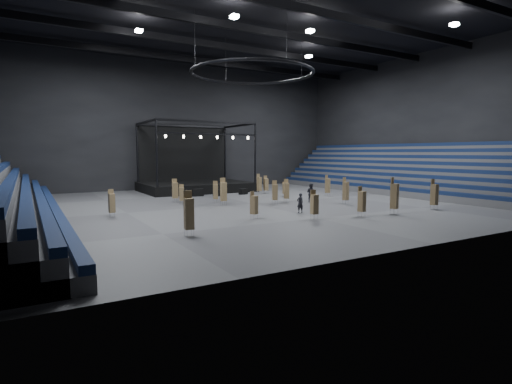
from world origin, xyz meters
TOP-DOWN VIEW (x-y plane):
  - floor at (0.00, 0.00)m, footprint 50.00×50.00m
  - ceiling at (0.00, 0.00)m, footprint 50.00×42.00m
  - wall_back at (0.00, 21.00)m, footprint 50.00×0.20m
  - wall_front at (0.00, -21.00)m, footprint 50.00×0.20m
  - wall_right at (25.00, 0.00)m, footprint 0.20×42.00m
  - bleachers_right at (22.94, 0.00)m, footprint 7.20×40.00m
  - stage at (0.00, 16.24)m, footprint 14.00×10.00m
  - truss_ring at (-0.00, 0.00)m, footprint 12.30×12.30m
  - roof_girders at (0.00, -0.00)m, footprint 49.00×30.35m
  - floodlights at (0.00, -4.00)m, footprint 28.60×16.60m
  - flight_case_left at (-2.20, 9.40)m, footprint 1.35×0.70m
  - flight_case_mid at (-0.00, 8.38)m, footprint 1.28×0.83m
  - flight_case_right at (3.50, 8.52)m, footprint 1.20×0.81m
  - chair_stack_0 at (1.89, -1.28)m, footprint 0.62×0.62m
  - chair_stack_1 at (6.47, 7.95)m, footprint 0.52×0.52m
  - chair_stack_2 at (-14.00, -1.78)m, footprint 0.48×0.48m
  - chair_stack_3 at (-6.47, 4.95)m, footprint 0.56×0.56m
  - chair_stack_4 at (3.61, -11.63)m, footprint 0.58×0.58m
  - chair_stack_5 at (-11.28, -11.99)m, footprint 0.61×0.61m
  - chair_stack_6 at (12.25, -11.99)m, footprint 0.56×0.56m
  - chair_stack_7 at (-4.55, -8.29)m, footprint 0.61×0.61m
  - chair_stack_8 at (6.48, 3.73)m, footprint 0.50×0.50m
  - chair_stack_9 at (-0.50, -10.71)m, footprint 0.52×0.52m
  - chair_stack_10 at (6.99, -11.99)m, footprint 0.71×0.71m
  - chair_stack_11 at (11.41, 1.85)m, footprint 0.56×0.56m
  - chair_stack_12 at (-3.14, 0.23)m, footprint 0.61×0.61m
  - chair_stack_13 at (8.07, -4.90)m, footprint 0.55×0.55m
  - chair_stack_14 at (-2.94, 2.57)m, footprint 0.62×0.62m
  - chair_stack_15 at (3.69, -0.73)m, footprint 0.61×0.61m
  - chair_stack_16 at (-6.43, 3.08)m, footprint 0.57×0.57m
  - chair_stack_17 at (5.51, 8.01)m, footprint 0.54×0.54m
  - man_center at (0.50, -7.48)m, footprint 0.64×0.44m
  - crew_member at (6.00, -1.87)m, footprint 0.98×1.12m

SIDE VIEW (x-z plane):
  - floor at x=0.00m, z-range 0.00..0.00m
  - flight_case_right at x=3.50m, z-range 0.00..0.73m
  - flight_case_mid at x=0.00m, z-range 0.00..0.79m
  - flight_case_left at x=-2.20m, z-range 0.00..0.89m
  - man_center at x=0.50m, z-range 0.00..1.69m
  - chair_stack_8 at x=6.48m, z-range 0.07..1.84m
  - crew_member at x=6.00m, z-range 0.00..1.95m
  - chair_stack_16 at x=-6.43m, z-range 0.07..2.09m
  - chair_stack_7 at x=-4.55m, z-range 0.06..2.23m
  - chair_stack_2 at x=-14.00m, z-range 0.04..2.29m
  - chair_stack_14 at x=-2.94m, z-range 0.06..2.33m
  - chair_stack_1 at x=6.47m, z-range 0.06..2.34m
  - chair_stack_9 at x=-0.50m, z-range 0.05..2.36m
  - chair_stack_0 at x=1.89m, z-range 0.05..2.43m
  - chair_stack_15 at x=3.69m, z-range 0.04..2.48m
  - chair_stack_4 at x=3.61m, z-range 0.05..2.52m
  - chair_stack_11 at x=11.41m, z-range 0.03..2.54m
  - chair_stack_17 at x=5.51m, z-range 0.03..2.57m
  - chair_stack_3 at x=-6.47m, z-range 0.06..2.54m
  - chair_stack_13 at x=8.07m, z-range 0.02..2.72m
  - chair_stack_12 at x=-3.14m, z-range 0.05..2.77m
  - chair_stack_6 at x=12.25m, z-range 0.03..2.83m
  - stage at x=0.00m, z-range -3.15..6.05m
  - chair_stack_5 at x=-11.28m, z-range 0.04..2.88m
  - chair_stack_10 at x=6.99m, z-range 0.02..3.13m
  - bleachers_right at x=22.94m, z-range -1.47..4.93m
  - wall_back at x=0.00m, z-range 0.00..18.00m
  - wall_front at x=0.00m, z-range 0.00..18.00m
  - wall_right at x=25.00m, z-range 0.00..18.00m
  - truss_ring at x=0.00m, z-range 10.43..15.58m
  - floodlights at x=0.00m, z-range 16.48..16.73m
  - roof_girders at x=0.00m, z-range 16.85..17.55m
  - ceiling at x=0.00m, z-range 17.90..18.10m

